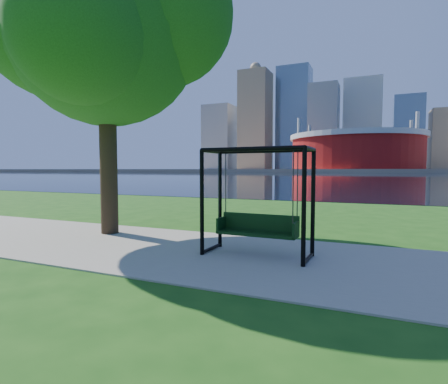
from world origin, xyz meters
The scene contains 8 objects.
ground centered at (0.00, 0.00, 0.00)m, with size 900.00×900.00×0.00m, color #1E5114.
path centered at (0.00, -0.50, 0.01)m, with size 120.00×4.00×0.03m, color #9E937F.
river centered at (0.00, 102.00, 0.01)m, with size 900.00×180.00×0.02m, color black.
far_bank centered at (0.00, 306.00, 1.00)m, with size 900.00×228.00×2.00m, color #937F60.
stadium centered at (-10.00, 235.00, 14.23)m, with size 83.00×83.00×32.00m.
skyline centered at (-4.27, 319.39, 35.89)m, with size 392.00×66.00×96.50m.
swing centered at (0.60, -0.34, 1.04)m, with size 2.11×0.96×2.14m.
park_tree centered at (-3.82, 0.45, 5.46)m, with size 6.33×5.72×7.87m.
Camera 1 is at (2.73, -6.86, 1.72)m, focal length 28.00 mm.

